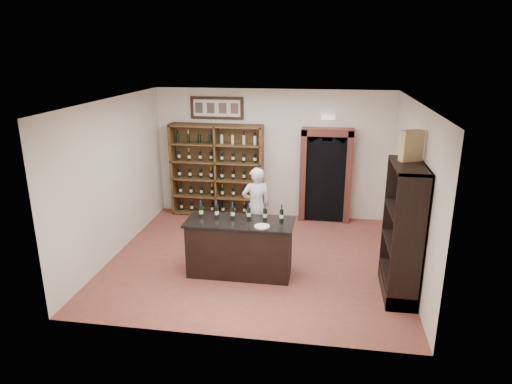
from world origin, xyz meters
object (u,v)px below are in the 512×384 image
at_px(counter_bottle_0, 201,211).
at_px(wine_crate, 412,146).
at_px(tasting_counter, 240,248).
at_px(shopkeeper, 256,206).
at_px(wine_shelf, 217,170).
at_px(side_cabinet, 403,252).

xyz_separation_m(counter_bottle_0, wine_crate, (3.45, -0.21, 1.33)).
bearing_deg(tasting_counter, counter_bottle_0, 170.75).
height_order(shopkeeper, wine_crate, wine_crate).
height_order(wine_shelf, side_cabinet, same).
height_order(counter_bottle_0, wine_crate, wine_crate).
height_order(wine_shelf, wine_crate, wine_crate).
relative_size(side_cabinet, shopkeeper, 1.37).
bearing_deg(side_cabinet, wine_crate, 88.86).
bearing_deg(side_cabinet, tasting_counter, 173.72).
relative_size(side_cabinet, wine_crate, 4.56).
xyz_separation_m(wine_shelf, tasting_counter, (1.10, -2.93, -0.61)).
relative_size(wine_shelf, side_cabinet, 1.00).
bearing_deg(tasting_counter, wine_crate, -1.85).
bearing_deg(shopkeeper, tasting_counter, 67.42).
bearing_deg(shopkeeper, wine_crate, 131.17).
bearing_deg(shopkeeper, side_cabinet, 127.77).
relative_size(wine_shelf, shopkeeper, 1.37).
xyz_separation_m(wine_shelf, counter_bottle_0, (0.38, -2.82, 0.01)).
xyz_separation_m(tasting_counter, counter_bottle_0, (-0.72, 0.12, 0.61)).
height_order(wine_shelf, shopkeeper, wine_shelf).
bearing_deg(wine_crate, counter_bottle_0, 152.86).
bearing_deg(wine_shelf, side_cabinet, -40.21).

